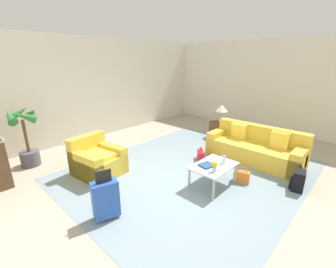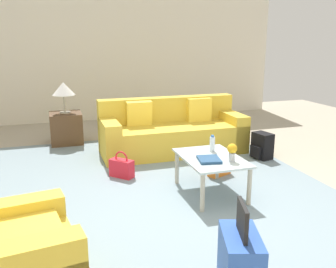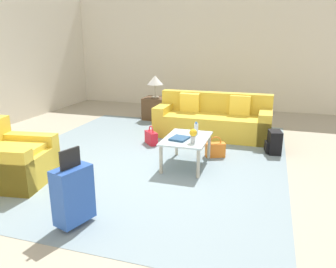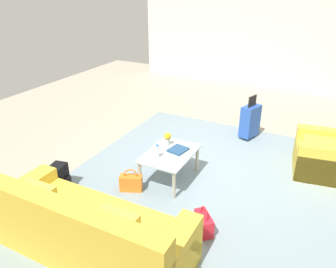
% 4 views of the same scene
% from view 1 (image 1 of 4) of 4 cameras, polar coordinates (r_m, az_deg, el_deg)
% --- Properties ---
extents(ground_plane, '(12.00, 12.00, 0.00)m').
position_cam_1_polar(ground_plane, '(4.73, 3.24, -12.57)').
color(ground_plane, '#A89E89').
extents(wall_back, '(10.24, 0.12, 3.10)m').
position_cam_1_polar(wall_back, '(7.39, -21.80, 10.28)').
color(wall_back, silver).
rests_on(wall_back, ground).
extents(wall_right, '(0.12, 8.00, 3.10)m').
position_cam_1_polar(wall_right, '(8.63, 26.04, 10.73)').
color(wall_right, silver).
rests_on(wall_right, ground).
extents(area_rug, '(5.20, 4.40, 0.01)m').
position_cam_1_polar(area_rug, '(5.24, 5.82, -9.26)').
color(area_rug, gray).
rests_on(area_rug, ground).
extents(couch, '(0.88, 2.27, 0.85)m').
position_cam_1_polar(couch, '(6.06, 21.29, -3.50)').
color(couch, gold).
rests_on(couch, ground).
extents(armchair, '(1.01, 1.06, 0.84)m').
position_cam_1_polar(armchair, '(5.24, -17.63, -6.57)').
color(armchair, gold).
rests_on(armchair, ground).
extents(coffee_table, '(0.93, 0.65, 0.45)m').
position_cam_1_polar(coffee_table, '(4.57, 11.46, -8.47)').
color(coffee_table, silver).
rests_on(coffee_table, ground).
extents(water_bottle, '(0.06, 0.06, 0.20)m').
position_cam_1_polar(water_bottle, '(4.62, 13.96, -6.20)').
color(water_bottle, silver).
rests_on(water_bottle, coffee_table).
extents(coffee_table_book, '(0.31, 0.28, 0.03)m').
position_cam_1_polar(coffee_table_book, '(4.49, 9.83, -7.80)').
color(coffee_table_book, navy).
rests_on(coffee_table_book, coffee_table).
extents(flower_vase, '(0.11, 0.11, 0.21)m').
position_cam_1_polar(flower_vase, '(4.25, 11.74, -7.82)').
color(flower_vase, '#B2B7BC').
rests_on(flower_vase, coffee_table).
extents(side_table, '(0.54, 0.54, 0.54)m').
position_cam_1_polar(side_table, '(7.58, 13.11, 1.35)').
color(side_table, '#513823').
rests_on(side_table, ground).
extents(table_lamp, '(0.38, 0.38, 0.53)m').
position_cam_1_polar(table_lamp, '(7.42, 13.49, 6.35)').
color(table_lamp, '#ADA899').
rests_on(table_lamp, side_table).
extents(suitcase_blue, '(0.45, 0.33, 0.85)m').
position_cam_1_polar(suitcase_blue, '(3.79, -15.58, -15.53)').
color(suitcase_blue, '#2851AD').
rests_on(suitcase_blue, ground).
extents(handbag_red, '(0.33, 0.32, 0.36)m').
position_cam_1_polar(handbag_red, '(5.77, 8.30, -5.29)').
color(handbag_red, red).
rests_on(handbag_red, ground).
extents(handbag_orange, '(0.25, 0.35, 0.36)m').
position_cam_1_polar(handbag_orange, '(4.97, 18.15, -10.20)').
color(handbag_orange, orange).
rests_on(handbag_orange, ground).
extents(backpack_black, '(0.33, 0.30, 0.40)m').
position_cam_1_polar(backpack_black, '(5.11, 30.11, -10.26)').
color(backpack_black, black).
rests_on(backpack_black, ground).
extents(potted_palm, '(0.64, 0.64, 1.44)m').
position_cam_1_polar(potted_palm, '(6.16, -32.43, -0.38)').
color(potted_palm, '#514C56').
rests_on(potted_palm, ground).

